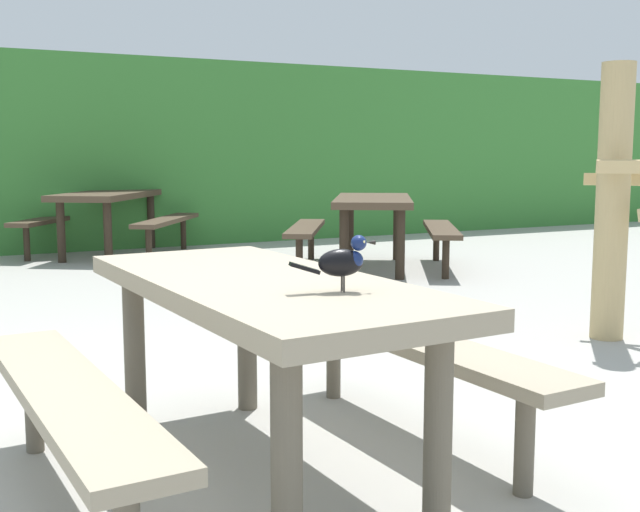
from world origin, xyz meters
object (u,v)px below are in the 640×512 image
picnic_table_mid_left (109,208)px  picnic_table_far_centre (373,215)px  picnic_table_foreground (261,327)px  bird_grackle (344,260)px

picnic_table_mid_left → picnic_table_far_centre: same height
picnic_table_mid_left → picnic_table_foreground: bearing=-97.0°
picnic_table_far_centre → bird_grackle: bearing=-121.4°
picnic_table_foreground → bird_grackle: size_ratio=6.50×
picnic_table_foreground → picnic_table_mid_left: (0.82, 6.69, 0.00)m
bird_grackle → picnic_table_mid_left: size_ratio=0.12×
picnic_table_foreground → bird_grackle: 0.51m
bird_grackle → picnic_table_foreground: bearing=107.5°
bird_grackle → picnic_table_far_centre: (2.91, 4.76, -0.29)m
picnic_table_foreground → picnic_table_mid_left: bearing=83.0°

